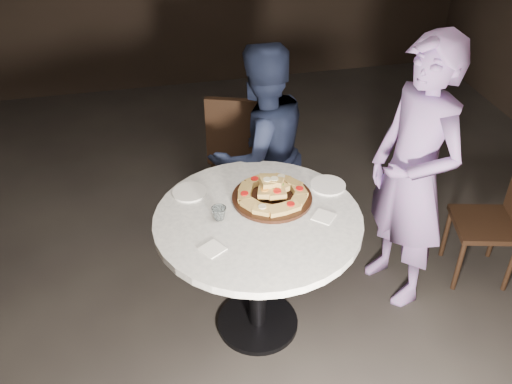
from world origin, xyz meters
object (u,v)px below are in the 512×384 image
(table, at_px, (258,239))
(diner_navy, at_px, (260,153))
(serving_board, at_px, (272,198))
(diner_teal, at_px, (413,177))
(water_glass, at_px, (219,213))
(chair_far, at_px, (243,145))
(focaccia_pile, at_px, (272,191))
(chair_right, at_px, (501,217))

(table, distance_m, diner_navy, 0.81)
(serving_board, bearing_deg, diner_teal, 0.38)
(water_glass, height_order, chair_far, chair_far)
(focaccia_pile, height_order, water_glass, focaccia_pile)
(serving_board, distance_m, chair_far, 1.08)
(focaccia_pile, xyz_separation_m, chair_right, (1.52, -0.02, -0.42))
(diner_teal, bearing_deg, diner_navy, -144.57)
(table, bearing_deg, diner_navy, 76.58)
(diner_navy, bearing_deg, chair_far, -105.69)
(chair_right, height_order, diner_navy, diner_navy)
(serving_board, distance_m, chair_right, 1.56)
(serving_board, height_order, focaccia_pile, focaccia_pile)
(serving_board, relative_size, diner_teal, 0.26)
(table, xyz_separation_m, focaccia_pile, (0.11, 0.14, 0.21))
(chair_far, bearing_deg, water_glass, 91.92)
(table, bearing_deg, chair_far, 82.72)
(chair_far, bearing_deg, diner_teal, 147.17)
(diner_navy, bearing_deg, table, 55.96)
(table, height_order, water_glass, water_glass)
(diner_teal, bearing_deg, chair_right, 72.82)
(diner_navy, bearing_deg, chair_right, 134.95)
(chair_far, bearing_deg, serving_board, 106.95)
(table, relative_size, water_glass, 16.31)
(focaccia_pile, relative_size, chair_right, 0.48)
(water_glass, relative_size, chair_right, 0.10)
(serving_board, bearing_deg, chair_right, -0.57)
(serving_board, distance_m, focaccia_pile, 0.04)
(serving_board, bearing_deg, water_glass, -160.50)
(table, height_order, focaccia_pile, focaccia_pile)
(table, xyz_separation_m, diner_navy, (0.19, 0.78, 0.07))
(water_glass, xyz_separation_m, chair_right, (1.83, 0.10, -0.41))
(chair_far, bearing_deg, focaccia_pile, 106.93)
(diner_navy, bearing_deg, diner_teal, 120.19)
(chair_right, bearing_deg, diner_teal, -77.89)
(table, relative_size, chair_right, 1.58)
(serving_board, relative_size, chair_far, 0.44)
(table, distance_m, chair_right, 1.65)
(serving_board, relative_size, water_glass, 5.59)
(chair_far, height_order, diner_teal, diner_teal)
(serving_board, xyz_separation_m, water_glass, (-0.32, -0.11, 0.03))
(water_glass, relative_size, diner_navy, 0.05)
(serving_board, relative_size, chair_right, 0.54)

